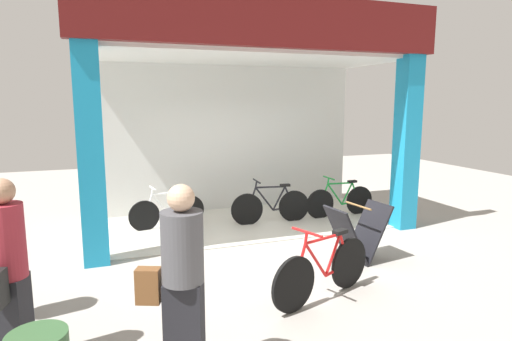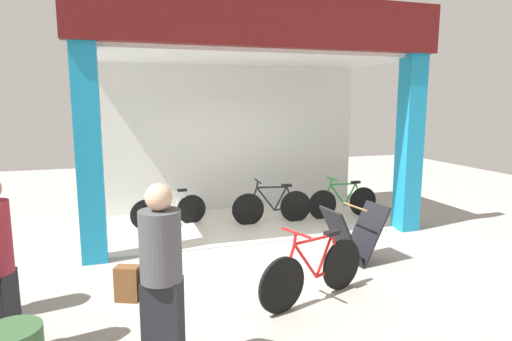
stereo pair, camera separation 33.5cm
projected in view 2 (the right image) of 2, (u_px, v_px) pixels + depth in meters
ground_plane at (267, 243)px, 7.32m from camera, size 19.68×19.68×0.00m
shop_facade at (245, 113)px, 8.26m from camera, size 6.04×2.87×4.01m
bicycle_inside_0 at (272, 206)px, 8.43m from camera, size 1.60×0.44×0.88m
bicycle_inside_1 at (169, 210)px, 8.24m from camera, size 1.45×0.40×0.81m
bicycle_inside_2 at (343, 201)px, 8.88m from camera, size 1.55×0.42×0.85m
bicycle_parked_0 at (314, 271)px, 5.17m from camera, size 1.58×0.64×0.92m
sandwich_board_sign at (354, 235)px, 6.37m from camera, size 0.95×0.65×0.88m
pedestrian_1 at (160, 280)px, 3.62m from camera, size 0.62×0.46×1.72m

